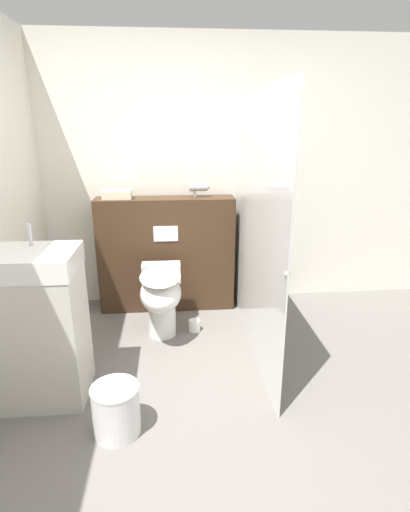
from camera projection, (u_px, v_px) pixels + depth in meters
ground_plane at (217, 431)px, 2.35m from camera, size 12.00×12.00×0.00m
wall_back at (195, 176)px, 3.82m from camera, size 8.00×0.06×2.50m
partition_panel at (167, 254)px, 3.80m from camera, size 1.27×0.27×1.08m
shower_glass at (255, 227)px, 3.03m from camera, size 0.04×1.86×1.96m
toilet at (161, 295)px, 3.29m from camera, size 0.33×0.64×0.58m
sink_vanity at (36, 327)px, 2.52m from camera, size 0.59×0.45×1.15m
hair_drier at (199, 187)px, 3.65m from camera, size 0.20×0.07×0.13m
folded_towel at (117, 194)px, 3.58m from camera, size 0.26×0.14×0.08m
spare_toilet_roll at (194, 326)px, 3.48m from camera, size 0.10×0.10×0.10m
waste_bin at (116, 410)px, 2.30m from camera, size 0.28×0.28×0.30m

